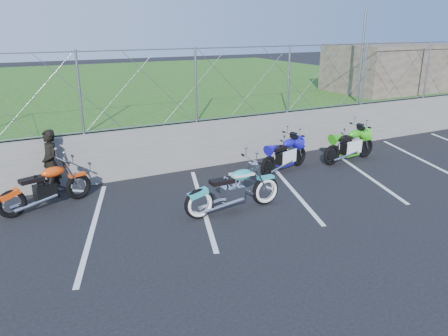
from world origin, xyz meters
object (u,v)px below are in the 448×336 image
cruiser_turquoise (235,191)px  naked_orange (47,189)px  sportbike_green (350,146)px  sportbike_blue (285,156)px  person_standing (51,163)px

cruiser_turquoise → naked_orange: size_ratio=1.13×
sportbike_green → sportbike_blue: bearing=171.6°
naked_orange → sportbike_green: 8.30m
person_standing → naked_orange: bearing=-30.0°
sportbike_green → person_standing: size_ratio=1.28×
cruiser_turquoise → person_standing: 4.34m
cruiser_turquoise → naked_orange: 4.09m
cruiser_turquoise → sportbike_blue: cruiser_turquoise is taller
sportbike_blue → person_standing: (-5.87, 0.99, 0.36)m
naked_orange → person_standing: size_ratio=1.28×
person_standing → sportbike_blue: bearing=65.9°
naked_orange → person_standing: (0.19, 0.70, 0.35)m
cruiser_turquoise → sportbike_green: bearing=18.6°
naked_orange → sportbike_blue: 6.07m
cruiser_turquoise → sportbike_blue: (2.52, 1.75, -0.02)m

